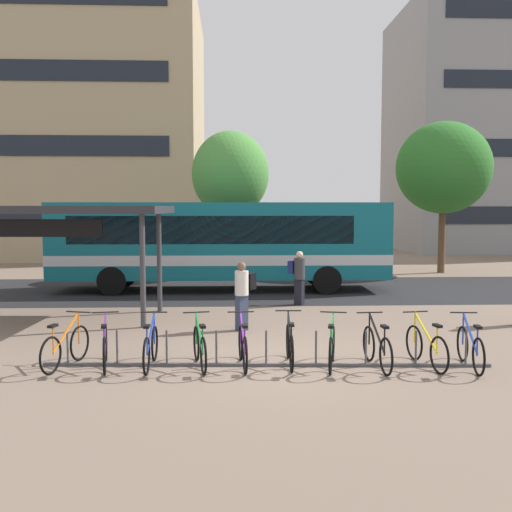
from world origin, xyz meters
The scene contains 20 objects.
ground centered at (0.00, 0.00, 0.00)m, with size 200.00×200.00×0.00m, color #7A6656.
bus_lane_asphalt centered at (0.00, 10.14, 0.00)m, with size 80.00×7.20×0.01m, color #232326.
city_bus centered at (-1.26, 10.14, 1.78)m, with size 12.05×2.67×3.20m.
bike_rack centered at (-0.30, -0.29, 0.09)m, with size 8.56×0.54×0.70m.
parked_bicycle_orange_0 centered at (-4.12, -0.17, 0.38)m, with size 0.64×1.67×0.99m.
parked_bicycle_purple_1 centered at (-3.36, -0.24, 0.38)m, with size 0.52×1.70×0.99m.
parked_bicycle_blue_2 centered at (-2.50, -0.28, 0.38)m, with size 0.52×1.72×0.99m.
parked_bicycle_green_3 centered at (-1.57, -0.32, 0.38)m, with size 0.52×1.70×0.99m.
parked_bicycle_purple_4 centered at (-0.75, -0.31, 0.38)m, with size 0.52×1.72×0.99m.
parked_bicycle_black_5 centered at (0.15, -0.22, 0.38)m, with size 0.52×1.72×0.99m.
parked_bicycle_green_6 centered at (0.94, -0.42, 0.38)m, with size 0.57×1.69×0.99m.
parked_bicycle_black_7 centered at (1.79, -0.50, 0.38)m, with size 0.52×1.72×0.99m.
parked_bicycle_yellow_8 centered at (2.75, -0.45, 0.38)m, with size 0.52×1.71×0.99m.
parked_bicycle_blue_9 centered at (3.54, -0.59, 0.38)m, with size 0.52×1.72×0.99m.
transit_shelter centered at (-5.77, 4.80, 2.88)m, with size 6.29×3.50×3.07m.
commuter_navy_pack_0 centered at (1.13, 6.79, 0.96)m, with size 0.60×0.55×1.68m.
commuter_black_pack_2 centered at (-0.68, 3.07, 0.98)m, with size 0.60×0.56×1.70m.
street_tree_0 centered at (-0.96, 14.24, 4.43)m, with size 3.31×3.31×6.29m.
street_tree_1 centered at (8.77, 15.42, 4.81)m, with size 4.29×4.29×6.92m.
building_left_wing centered at (-13.77, 27.85, 7.87)m, with size 21.67×13.79×15.74m.
Camera 1 is at (-0.99, -11.37, 3.06)m, focal length 41.50 mm.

